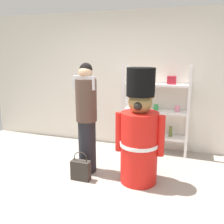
{
  "coord_description": "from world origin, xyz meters",
  "views": [
    {
      "loc": [
        1.13,
        -2.54,
        1.83
      ],
      "look_at": [
        0.05,
        0.77,
        1.0
      ],
      "focal_mm": 40.02,
      "sensor_mm": 36.0,
      "label": 1
    }
  ],
  "objects_px": {
    "merchandise_shelf": "(156,109)",
    "teddy_bear_guard": "(139,134)",
    "shopping_bag": "(81,170)",
    "person_shopper": "(87,117)"
  },
  "relations": [
    {
      "from": "person_shopper",
      "to": "shopping_bag",
      "type": "height_order",
      "value": "person_shopper"
    },
    {
      "from": "merchandise_shelf",
      "to": "teddy_bear_guard",
      "type": "xyz_separation_m",
      "value": [
        -0.04,
        -1.24,
        -0.1
      ]
    },
    {
      "from": "merchandise_shelf",
      "to": "person_shopper",
      "type": "xyz_separation_m",
      "value": [
        -0.87,
        -1.18,
        0.06
      ]
    },
    {
      "from": "merchandise_shelf",
      "to": "person_shopper",
      "type": "height_order",
      "value": "person_shopper"
    },
    {
      "from": "teddy_bear_guard",
      "to": "shopping_bag",
      "type": "xyz_separation_m",
      "value": [
        -0.82,
        -0.22,
        -0.56
      ]
    },
    {
      "from": "merchandise_shelf",
      "to": "teddy_bear_guard",
      "type": "relative_size",
      "value": 0.99
    },
    {
      "from": "merchandise_shelf",
      "to": "shopping_bag",
      "type": "relative_size",
      "value": 3.71
    },
    {
      "from": "person_shopper",
      "to": "shopping_bag",
      "type": "distance_m",
      "value": 0.78
    },
    {
      "from": "merchandise_shelf",
      "to": "shopping_bag",
      "type": "distance_m",
      "value": 1.82
    },
    {
      "from": "teddy_bear_guard",
      "to": "person_shopper",
      "type": "xyz_separation_m",
      "value": [
        -0.83,
        0.06,
        0.17
      ]
    }
  ]
}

